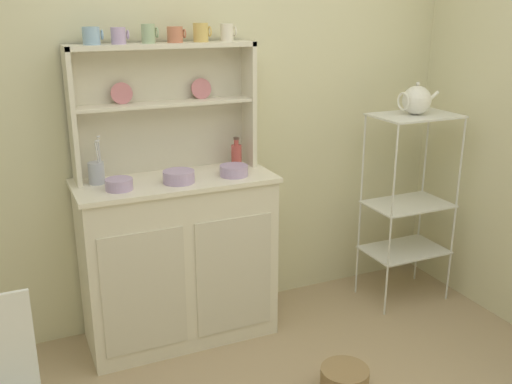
{
  "coord_description": "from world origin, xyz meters",
  "views": [
    {
      "loc": [
        -0.98,
        -1.44,
        1.77
      ],
      "look_at": [
        0.16,
        1.12,
        0.87
      ],
      "focal_mm": 40.8,
      "sensor_mm": 36.0,
      "label": 1
    }
  ],
  "objects_px": {
    "hutch_cabinet": "(178,258)",
    "utensil_jar": "(97,172)",
    "hutch_shelf_unit": "(163,98)",
    "jam_bottle": "(236,155)",
    "bakers_rack": "(409,190)",
    "cup_sky_0": "(92,36)",
    "floor_basket": "(344,381)",
    "porcelain_teapot": "(416,100)",
    "bowl_mixing_large": "(119,184)"
  },
  "relations": [
    {
      "from": "hutch_cabinet",
      "to": "cup_sky_0",
      "type": "bearing_deg",
      "value": 160.31
    },
    {
      "from": "hutch_shelf_unit",
      "to": "utensil_jar",
      "type": "xyz_separation_m",
      "value": [
        -0.38,
        -0.09,
        -0.33
      ]
    },
    {
      "from": "hutch_shelf_unit",
      "to": "bowl_mixing_large",
      "type": "xyz_separation_m",
      "value": [
        -0.3,
        -0.24,
        -0.37
      ]
    },
    {
      "from": "bakers_rack",
      "to": "jam_bottle",
      "type": "bearing_deg",
      "value": 168.17
    },
    {
      "from": "hutch_shelf_unit",
      "to": "jam_bottle",
      "type": "height_order",
      "value": "hutch_shelf_unit"
    },
    {
      "from": "hutch_cabinet",
      "to": "porcelain_teapot",
      "type": "height_order",
      "value": "porcelain_teapot"
    },
    {
      "from": "hutch_cabinet",
      "to": "utensil_jar",
      "type": "relative_size",
      "value": 4.23
    },
    {
      "from": "bakers_rack",
      "to": "cup_sky_0",
      "type": "bearing_deg",
      "value": 171.81
    },
    {
      "from": "cup_sky_0",
      "to": "utensil_jar",
      "type": "distance_m",
      "value": 0.66
    },
    {
      "from": "floor_basket",
      "to": "porcelain_teapot",
      "type": "xyz_separation_m",
      "value": [
        0.86,
        0.7,
        1.19
      ]
    },
    {
      "from": "cup_sky_0",
      "to": "floor_basket",
      "type": "bearing_deg",
      "value": -46.65
    },
    {
      "from": "bakers_rack",
      "to": "floor_basket",
      "type": "relative_size",
      "value": 5.06
    },
    {
      "from": "cup_sky_0",
      "to": "porcelain_teapot",
      "type": "xyz_separation_m",
      "value": [
        1.76,
        -0.25,
        -0.38
      ]
    },
    {
      "from": "hutch_shelf_unit",
      "to": "hutch_cabinet",
      "type": "bearing_deg",
      "value": -90.0
    },
    {
      "from": "floor_basket",
      "to": "porcelain_teapot",
      "type": "distance_m",
      "value": 1.62
    },
    {
      "from": "bakers_rack",
      "to": "floor_basket",
      "type": "xyz_separation_m",
      "value": [
        -0.86,
        -0.7,
        -0.65
      ]
    },
    {
      "from": "hutch_shelf_unit",
      "to": "cup_sky_0",
      "type": "xyz_separation_m",
      "value": [
        -0.34,
        -0.04,
        0.32
      ]
    },
    {
      "from": "floor_basket",
      "to": "bowl_mixing_large",
      "type": "xyz_separation_m",
      "value": [
        -0.85,
        0.75,
        0.88
      ]
    },
    {
      "from": "bowl_mixing_large",
      "to": "floor_basket",
      "type": "bearing_deg",
      "value": -41.39
    },
    {
      "from": "cup_sky_0",
      "to": "utensil_jar",
      "type": "height_order",
      "value": "cup_sky_0"
    },
    {
      "from": "hutch_shelf_unit",
      "to": "bowl_mixing_large",
      "type": "bearing_deg",
      "value": -141.81
    },
    {
      "from": "bakers_rack",
      "to": "utensil_jar",
      "type": "bearing_deg",
      "value": 173.4
    },
    {
      "from": "floor_basket",
      "to": "hutch_shelf_unit",
      "type": "bearing_deg",
      "value": 119.22
    },
    {
      "from": "hutch_cabinet",
      "to": "cup_sky_0",
      "type": "height_order",
      "value": "cup_sky_0"
    },
    {
      "from": "hutch_shelf_unit",
      "to": "floor_basket",
      "type": "distance_m",
      "value": 1.68
    },
    {
      "from": "hutch_shelf_unit",
      "to": "porcelain_teapot",
      "type": "xyz_separation_m",
      "value": [
        1.41,
        -0.29,
        -0.06
      ]
    },
    {
      "from": "porcelain_teapot",
      "to": "bakers_rack",
      "type": "bearing_deg",
      "value": -0.0
    },
    {
      "from": "bowl_mixing_large",
      "to": "porcelain_teapot",
      "type": "distance_m",
      "value": 1.74
    },
    {
      "from": "hutch_shelf_unit",
      "to": "bowl_mixing_large",
      "type": "relative_size",
      "value": 7.23
    },
    {
      "from": "hutch_shelf_unit",
      "to": "floor_basket",
      "type": "relative_size",
      "value": 4.16
    },
    {
      "from": "utensil_jar",
      "to": "hutch_shelf_unit",
      "type": "bearing_deg",
      "value": 12.76
    },
    {
      "from": "floor_basket",
      "to": "porcelain_teapot",
      "type": "relative_size",
      "value": 0.9
    },
    {
      "from": "jam_bottle",
      "to": "porcelain_teapot",
      "type": "xyz_separation_m",
      "value": [
        1.03,
        -0.22,
        0.27
      ]
    },
    {
      "from": "cup_sky_0",
      "to": "hutch_shelf_unit",
      "type": "bearing_deg",
      "value": 6.84
    },
    {
      "from": "bowl_mixing_large",
      "to": "utensil_jar",
      "type": "xyz_separation_m",
      "value": [
        -0.08,
        0.15,
        0.03
      ]
    },
    {
      "from": "bowl_mixing_large",
      "to": "bakers_rack",
      "type": "bearing_deg",
      "value": -1.91
    },
    {
      "from": "utensil_jar",
      "to": "porcelain_teapot",
      "type": "bearing_deg",
      "value": -6.61
    },
    {
      "from": "hutch_cabinet",
      "to": "bakers_rack",
      "type": "bearing_deg",
      "value": -5.27
    },
    {
      "from": "bakers_rack",
      "to": "bowl_mixing_large",
      "type": "relative_size",
      "value": 8.79
    },
    {
      "from": "hutch_shelf_unit",
      "to": "bakers_rack",
      "type": "distance_m",
      "value": 1.57
    },
    {
      "from": "bakers_rack",
      "to": "hutch_cabinet",
      "type": "bearing_deg",
      "value": 174.73
    },
    {
      "from": "hutch_cabinet",
      "to": "hutch_shelf_unit",
      "type": "distance_m",
      "value": 0.86
    },
    {
      "from": "jam_bottle",
      "to": "porcelain_teapot",
      "type": "bearing_deg",
      "value": -11.85
    },
    {
      "from": "floor_basket",
      "to": "utensil_jar",
      "type": "bearing_deg",
      "value": 135.94
    },
    {
      "from": "utensil_jar",
      "to": "bowl_mixing_large",
      "type": "bearing_deg",
      "value": -62.21
    },
    {
      "from": "hutch_cabinet",
      "to": "bowl_mixing_large",
      "type": "bearing_deg",
      "value": -166.3
    },
    {
      "from": "hutch_cabinet",
      "to": "bowl_mixing_large",
      "type": "height_order",
      "value": "bowl_mixing_large"
    },
    {
      "from": "hutch_cabinet",
      "to": "hutch_shelf_unit",
      "type": "bearing_deg",
      "value": 90.0
    },
    {
      "from": "bakers_rack",
      "to": "utensil_jar",
      "type": "height_order",
      "value": "bakers_rack"
    },
    {
      "from": "floor_basket",
      "to": "bakers_rack",
      "type": "bearing_deg",
      "value": 38.88
    }
  ]
}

